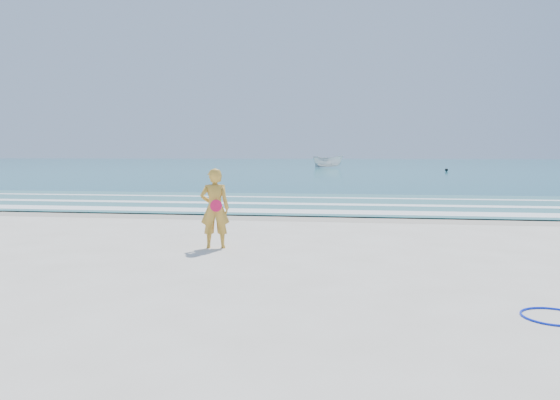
# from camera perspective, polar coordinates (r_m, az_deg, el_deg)

# --- Properties ---
(ground) EXTENTS (400.00, 400.00, 0.00)m
(ground) POSITION_cam_1_polar(r_m,az_deg,el_deg) (9.69, -7.71, -7.86)
(ground) COLOR silver
(ground) RESTS_ON ground
(wet_sand) EXTENTS (400.00, 2.40, 0.00)m
(wet_sand) POSITION_cam_1_polar(r_m,az_deg,el_deg) (18.39, 0.16, -1.76)
(wet_sand) COLOR #B2A893
(wet_sand) RESTS_ON ground
(ocean) EXTENTS (400.00, 190.00, 0.04)m
(ocean) POSITION_cam_1_polar(r_m,az_deg,el_deg) (114.12, 7.24, 3.80)
(ocean) COLOR #19727F
(ocean) RESTS_ON ground
(shallow) EXTENTS (400.00, 10.00, 0.01)m
(shallow) POSITION_cam_1_polar(r_m,az_deg,el_deg) (23.32, 1.96, -0.24)
(shallow) COLOR #59B7AD
(shallow) RESTS_ON ocean
(foam_near) EXTENTS (400.00, 1.40, 0.01)m
(foam_near) POSITION_cam_1_polar(r_m,az_deg,el_deg) (19.67, 0.72, -1.17)
(foam_near) COLOR white
(foam_near) RESTS_ON shallow
(foam_mid) EXTENTS (400.00, 0.90, 0.01)m
(foam_mid) POSITION_cam_1_polar(r_m,az_deg,el_deg) (22.53, 1.72, -0.40)
(foam_mid) COLOR white
(foam_mid) RESTS_ON shallow
(foam_far) EXTENTS (400.00, 0.60, 0.01)m
(foam_far) POSITION_cam_1_polar(r_m,az_deg,el_deg) (25.79, 2.60, 0.27)
(foam_far) COLOR white
(foam_far) RESTS_ON shallow
(hoop) EXTENTS (1.01, 1.01, 0.03)m
(hoop) POSITION_cam_1_polar(r_m,az_deg,el_deg) (8.09, 26.69, -10.81)
(hoop) COLOR #0C27E3
(hoop) RESTS_ON ground
(boat) EXTENTS (5.11, 3.38, 1.85)m
(boat) POSITION_cam_1_polar(r_m,az_deg,el_deg) (80.50, 5.04, 4.05)
(boat) COLOR silver
(boat) RESTS_ON ocean
(buoy) EXTENTS (0.38, 0.38, 0.38)m
(buoy) POSITION_cam_1_polar(r_m,az_deg,el_deg) (65.92, 17.00, 3.03)
(buoy) COLOR black
(buoy) RESTS_ON ocean
(woman) EXTENTS (0.73, 0.55, 1.80)m
(woman) POSITION_cam_1_polar(r_m,az_deg,el_deg) (12.35, -6.82, -0.87)
(woman) COLOR gold
(woman) RESTS_ON ground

